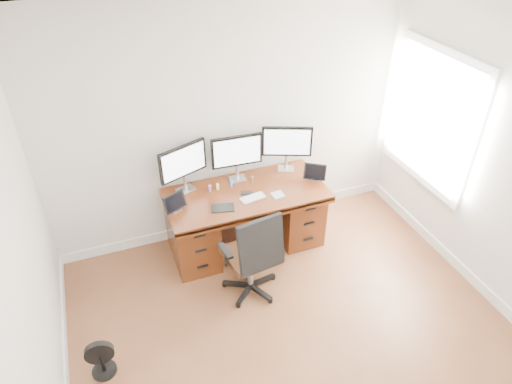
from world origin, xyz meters
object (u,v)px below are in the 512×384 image
object	(u,v)px
office_chair	(253,268)
keyboard	(253,198)
desk	(245,216)
floor_fan	(101,359)
monitor_center	(237,153)

from	to	relation	value
office_chair	keyboard	world-z (taller)	office_chair
desk	floor_fan	world-z (taller)	desk
monitor_center	keyboard	bearing A→B (deg)	-82.41
monitor_center	floor_fan	bearing A→B (deg)	-138.08
monitor_center	keyboard	size ratio (longest dim) A/B	2.12
office_chair	desk	bearing A→B (deg)	67.47
desk	office_chair	world-z (taller)	office_chair
floor_fan	keyboard	bearing A→B (deg)	33.01
desk	monitor_center	xyz separation A→B (m)	(-0.00, 0.24, 0.68)
office_chair	monitor_center	distance (m)	1.22
floor_fan	office_chair	bearing A→B (deg)	19.04
office_chair	floor_fan	size ratio (longest dim) A/B	2.85
floor_fan	desk	bearing A→B (deg)	37.45
office_chair	keyboard	bearing A→B (deg)	60.70
keyboard	floor_fan	bearing A→B (deg)	-160.15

